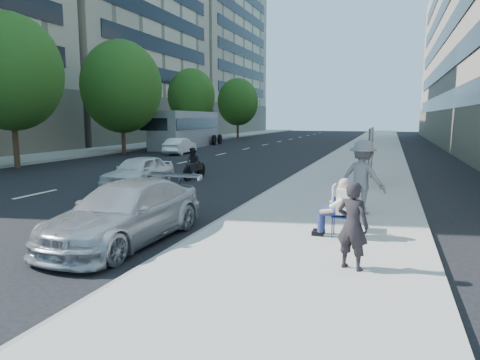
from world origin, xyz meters
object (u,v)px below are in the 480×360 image
at_px(pedestrian_woman, 353,225).
at_px(white_sedan_mid, 180,146).
at_px(seated_protester, 337,204).
at_px(white_sedan_near, 139,171).
at_px(motorcycle, 194,165).
at_px(bus, 187,130).
at_px(protest_banner, 370,152).
at_px(jogger, 362,177).
at_px(parked_sedan, 126,212).

relative_size(pedestrian_woman, white_sedan_mid, 0.42).
xyz_separation_m(seated_protester, white_sedan_near, (-8.38, 5.22, -0.25)).
relative_size(seated_protester, white_sedan_near, 0.36).
bearing_deg(motorcycle, bus, 118.96).
relative_size(motorcycle, bus, 0.17).
xyz_separation_m(protest_banner, white_sedan_mid, (-14.28, 11.28, -0.79)).
distance_m(seated_protester, white_sedan_near, 9.88).
height_order(seated_protester, pedestrian_woman, pedestrian_woman).
xyz_separation_m(pedestrian_woman, protest_banner, (-0.20, 10.39, 0.48)).
bearing_deg(white_sedan_near, bus, 112.71).
distance_m(jogger, bus, 29.91).
height_order(pedestrian_woman, white_sedan_near, pedestrian_woman).
height_order(jogger, parked_sedan, jogger).
distance_m(jogger, pedestrian_woman, 4.48).
bearing_deg(white_sedan_mid, jogger, 125.43).
xyz_separation_m(jogger, bus, (-17.29, 24.41, 0.48)).
xyz_separation_m(white_sedan_near, bus, (-8.54, 21.63, 1.01)).
relative_size(protest_banner, bus, 0.25).
xyz_separation_m(protest_banner, parked_sedan, (-4.74, -9.84, -0.74)).
distance_m(seated_protester, jogger, 2.49).
bearing_deg(jogger, bus, -32.08).
bearing_deg(jogger, pedestrian_woman, 114.18).
height_order(protest_banner, white_sedan_near, protest_banner).
bearing_deg(white_sedan_mid, motorcycle, 115.48).
distance_m(motorcycle, bus, 21.28).
xyz_separation_m(seated_protester, bus, (-16.92, 26.85, 0.76)).
bearing_deg(pedestrian_woman, parked_sedan, 12.98).
bearing_deg(seated_protester, white_sedan_near, 148.08).
relative_size(jogger, bus, 0.16).
relative_size(parked_sedan, motorcycle, 2.24).
bearing_deg(motorcycle, protest_banner, 5.23).
xyz_separation_m(white_sedan_mid, motorcycle, (6.74, -11.72, 0.03)).
bearing_deg(white_sedan_mid, pedestrian_woman, 119.33).
xyz_separation_m(jogger, white_sedan_mid, (-14.36, 17.20, -0.54)).
bearing_deg(protest_banner, white_sedan_near, -160.07).
relative_size(seated_protester, pedestrian_woman, 0.85).
height_order(protest_banner, white_sedan_mid, protest_banner).
height_order(seated_protester, protest_banner, protest_banner).
height_order(jogger, white_sedan_mid, jogger).
bearing_deg(parked_sedan, motorcycle, 108.70).
height_order(parked_sedan, white_sedan_near, parked_sedan).
height_order(jogger, protest_banner, protest_banner).
relative_size(pedestrian_woman, motorcycle, 0.75).
relative_size(white_sedan_mid, motorcycle, 1.81).
distance_m(seated_protester, protest_banner, 8.39).
relative_size(seated_protester, parked_sedan, 0.29).
distance_m(protest_banner, bus, 25.26).
height_order(seated_protester, motorcycle, seated_protester).
bearing_deg(protest_banner, bus, 132.95).
relative_size(seated_protester, protest_banner, 0.43).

